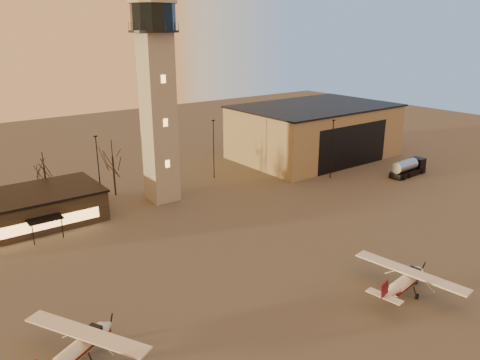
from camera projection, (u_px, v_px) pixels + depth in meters
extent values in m
plane|color=#494644|center=(303.00, 280.00, 47.78)|extent=(220.00, 220.00, 0.00)
cube|color=gray|center=(159.00, 120.00, 66.87)|extent=(4.00, 4.00, 24.00)
cylinder|color=black|center=(154.00, 31.00, 63.12)|extent=(6.80, 6.80, 0.30)
cylinder|color=black|center=(153.00, 17.00, 62.54)|extent=(6.00, 6.00, 3.40)
cylinder|color=gray|center=(152.00, 2.00, 61.96)|extent=(6.60, 6.60, 0.40)
cube|color=#978563|center=(314.00, 132.00, 92.66)|extent=(30.00, 20.00, 10.00)
cube|color=black|center=(315.00, 106.00, 91.07)|extent=(30.60, 20.60, 0.30)
cube|color=black|center=(353.00, 146.00, 85.36)|extent=(18.00, 0.10, 8.00)
cube|color=#FAAC57|center=(8.00, 232.00, 55.21)|extent=(22.00, 0.08, 1.40)
cube|color=black|center=(45.00, 219.00, 56.44)|extent=(4.00, 2.00, 0.20)
cylinder|color=black|center=(99.00, 170.00, 67.50)|extent=(0.16, 0.16, 10.00)
cube|color=black|center=(95.00, 136.00, 65.94)|extent=(0.50, 0.25, 0.18)
cylinder|color=black|center=(214.00, 150.00, 78.94)|extent=(0.16, 0.16, 10.00)
cube|color=black|center=(213.00, 120.00, 77.38)|extent=(0.50, 0.25, 0.18)
cylinder|color=black|center=(332.00, 150.00, 78.97)|extent=(0.16, 0.16, 10.00)
cube|color=black|center=(334.00, 120.00, 77.41)|extent=(0.50, 0.25, 0.18)
cylinder|color=black|center=(46.00, 183.00, 69.36)|extent=(0.28, 0.28, 5.25)
cylinder|color=black|center=(114.00, 176.00, 71.33)|extent=(0.28, 0.28, 6.16)
cylinder|color=black|center=(161.00, 167.00, 78.18)|extent=(0.28, 0.28, 4.97)
cylinder|color=silver|center=(407.00, 281.00, 45.20)|extent=(4.83, 1.96, 1.33)
cone|color=silver|center=(420.00, 271.00, 47.06)|extent=(1.08, 1.38, 1.27)
cone|color=silver|center=(389.00, 293.00, 42.83)|extent=(2.58, 1.45, 1.12)
cube|color=black|center=(412.00, 273.00, 45.75)|extent=(1.66, 1.27, 0.71)
cube|color=#510B18|center=(406.00, 282.00, 45.08)|extent=(5.65, 2.12, 0.22)
cube|color=silver|center=(410.00, 272.00, 45.30)|extent=(3.07, 11.33, 0.14)
cube|color=silver|center=(384.00, 296.00, 42.18)|extent=(1.38, 3.46, 0.08)
cube|color=#510B18|center=(385.00, 290.00, 41.89)|extent=(1.41, 0.28, 1.73)
cylinder|color=silver|center=(82.00, 346.00, 35.94)|extent=(4.80, 3.44, 1.34)
cone|color=silver|center=(106.00, 326.00, 38.35)|extent=(1.42, 1.56, 1.28)
cube|color=black|center=(91.00, 333.00, 36.69)|extent=(1.87, 1.69, 0.72)
cube|color=#5D150D|center=(81.00, 348.00, 35.78)|extent=(5.55, 3.86, 0.23)
cube|color=silver|center=(86.00, 333.00, 36.14)|extent=(6.76, 10.70, 0.14)
cube|color=black|center=(408.00, 172.00, 81.84)|extent=(8.00, 2.50, 1.03)
cube|color=black|center=(418.00, 163.00, 83.23)|extent=(1.94, 2.21, 1.68)
cube|color=black|center=(420.00, 161.00, 83.53)|extent=(0.15, 1.77, 0.93)
cylinder|color=#ABABB0|center=(405.00, 166.00, 80.72)|extent=(5.29, 2.13, 1.96)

